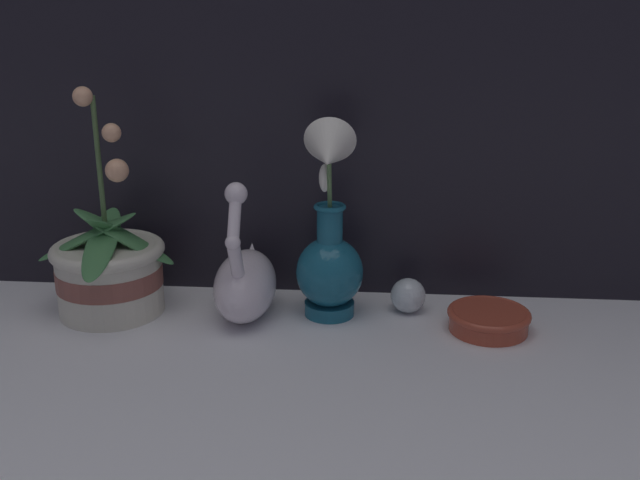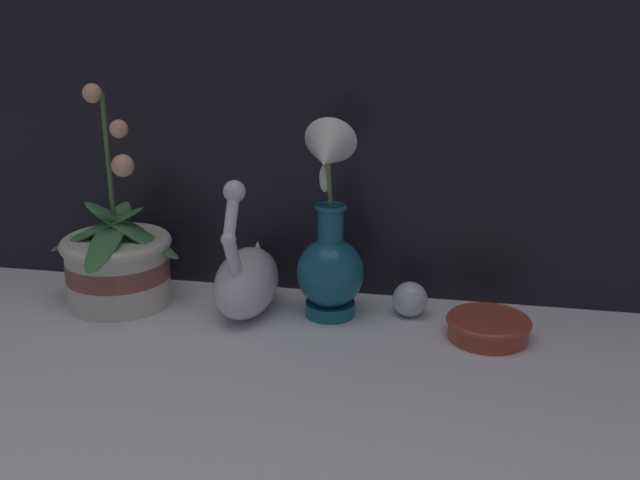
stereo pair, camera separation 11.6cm
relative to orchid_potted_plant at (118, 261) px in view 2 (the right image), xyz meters
name	(u,v)px [view 2 (the right image)]	position (x,y,z in m)	size (l,w,h in m)	color
ground_plane	(283,346)	(0.31, -0.11, -0.07)	(2.80, 2.80, 0.00)	white
orchid_potted_plant	(118,261)	(0.00, 0.00, 0.00)	(0.22, 0.24, 0.36)	beige
swan_figurine	(247,278)	(0.22, 0.00, -0.01)	(0.10, 0.19, 0.23)	white
blue_vase	(330,248)	(0.35, 0.01, 0.04)	(0.11, 0.13, 0.32)	#195B75
glass_sphere	(410,299)	(0.48, 0.04, -0.05)	(0.06, 0.06, 0.06)	silver
amber_dish	(488,326)	(0.60, -0.02, -0.05)	(0.13, 0.13, 0.03)	#A8422D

